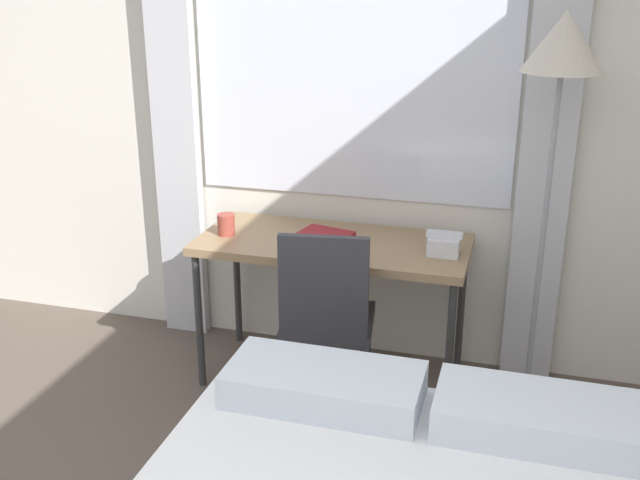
% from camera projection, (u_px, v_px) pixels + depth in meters
% --- Properties ---
extents(wall_back_with_window, '(4.65, 0.13, 2.70)m').
position_uv_depth(wall_back_with_window, '(349.00, 94.00, 3.62)').
color(wall_back_with_window, silver).
rests_on(wall_back_with_window, ground_plane).
extents(desk, '(1.27, 0.57, 0.73)m').
position_uv_depth(desk, '(333.00, 253.00, 3.52)').
color(desk, '#937551').
rests_on(desk, ground_plane).
extents(desk_chair, '(0.45, 0.45, 0.90)m').
position_uv_depth(desk_chair, '(327.00, 313.00, 3.29)').
color(desk_chair, '#333338').
rests_on(desk_chair, ground_plane).
extents(standing_lamp, '(0.32, 0.32, 1.78)m').
position_uv_depth(standing_lamp, '(560.00, 82.00, 2.95)').
color(standing_lamp, '#4C4C51').
rests_on(standing_lamp, ground_plane).
extents(telephone, '(0.16, 0.13, 0.10)m').
position_uv_depth(telephone, '(444.00, 244.00, 3.33)').
color(telephone, silver).
rests_on(telephone, desk).
extents(book, '(0.28, 0.24, 0.02)m').
position_uv_depth(book, '(324.00, 235.00, 3.53)').
color(book, maroon).
rests_on(book, desk).
extents(mug, '(0.08, 0.08, 0.10)m').
position_uv_depth(mug, '(226.00, 224.00, 3.57)').
color(mug, '#993F33').
rests_on(mug, desk).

